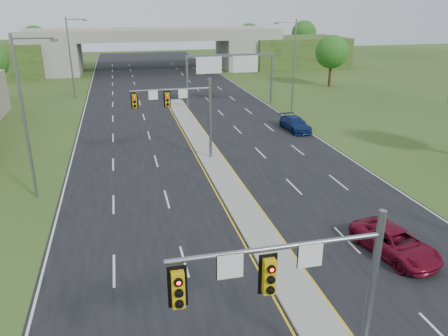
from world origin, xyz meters
TOP-DOWN VIEW (x-y plane):
  - road at (0.00, 35.00)m, footprint 24.00×160.00m
  - median at (0.00, 23.00)m, footprint 2.00×54.00m
  - lane_markings at (-0.60, 28.91)m, footprint 23.72×160.00m
  - signal_mast_near at (-2.26, -0.07)m, footprint 6.62×0.60m
  - signal_mast_far at (-2.26, 24.93)m, footprint 6.62×0.60m
  - sign_gantry at (6.68, 44.92)m, footprint 11.58×0.44m
  - overpass at (0.00, 80.00)m, footprint 80.00×14.00m
  - lightpole_l_mid at (-13.30, 20.00)m, footprint 2.85×0.25m
  - lightpole_l_far at (-13.30, 55.00)m, footprint 2.85×0.25m
  - lightpole_r_far at (13.30, 40.00)m, footprint 2.85×0.25m
  - tree_r_mid at (26.00, 55.00)m, footprint 5.20×5.20m
  - tree_back_b at (-24.00, 94.00)m, footprint 5.60×5.60m
  - tree_back_c at (24.00, 94.00)m, footprint 5.60×5.60m
  - tree_back_d at (38.00, 94.00)m, footprint 6.00×6.00m
  - car_far_a at (6.40, 7.52)m, footprint 3.33×5.54m
  - car_far_b at (10.59, 31.76)m, footprint 2.30×5.05m

SIDE VIEW (x-z plane):
  - road at x=0.00m, z-range 0.00..0.02m
  - lane_markings at x=-0.60m, z-range 0.02..0.03m
  - median at x=0.00m, z-range 0.02..0.18m
  - car_far_b at x=10.59m, z-range 0.02..1.45m
  - car_far_a at x=6.40m, z-range 0.02..1.46m
  - overpass at x=0.00m, z-range -0.50..7.60m
  - signal_mast_near at x=-2.26m, z-range 1.23..8.23m
  - signal_mast_far at x=-2.26m, z-range 1.23..8.23m
  - sign_gantry at x=6.68m, z-range 1.90..8.58m
  - tree_r_mid at x=26.00m, z-range 1.44..9.57m
  - tree_back_b at x=-24.00m, z-range 1.35..9.67m
  - tree_back_c at x=24.00m, z-range 1.35..9.67m
  - tree_back_d at x=38.00m, z-range 1.41..10.26m
  - lightpole_l_mid at x=-13.30m, z-range 0.60..11.60m
  - lightpole_l_far at x=-13.30m, z-range 0.60..11.60m
  - lightpole_r_far at x=13.30m, z-range 0.60..11.60m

